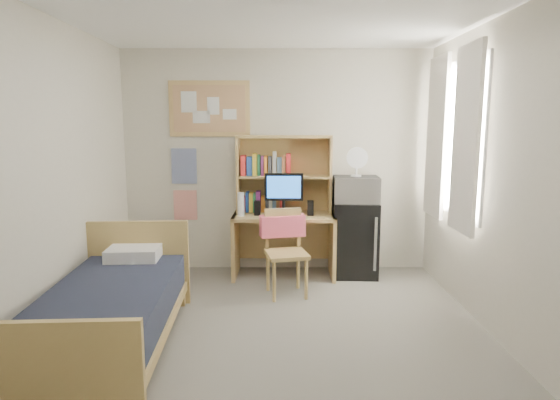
{
  "coord_description": "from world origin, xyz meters",
  "views": [
    {
      "loc": [
        0.03,
        -3.45,
        1.74
      ],
      "look_at": [
        0.04,
        1.2,
        0.99
      ],
      "focal_mm": 30.0,
      "sensor_mm": 36.0,
      "label": 1
    }
  ],
  "objects_px": {
    "bulletin_board": "(210,109)",
    "bed": "(111,318)",
    "desk_chair": "(287,253)",
    "microwave": "(356,189)",
    "monitor": "(284,195)",
    "desk": "(284,245)",
    "speaker_left": "(257,208)",
    "mini_fridge": "(354,238)",
    "desk_fan": "(356,163)",
    "speaker_right": "(310,208)"
  },
  "relations": [
    {
      "from": "bulletin_board",
      "to": "bed",
      "type": "bearing_deg",
      "value": -103.39
    },
    {
      "from": "desk_chair",
      "to": "bulletin_board",
      "type": "bearing_deg",
      "value": 121.66
    },
    {
      "from": "bulletin_board",
      "to": "desk_chair",
      "type": "xyz_separation_m",
      "value": [
        0.89,
        -0.93,
        -1.48
      ]
    },
    {
      "from": "microwave",
      "to": "bulletin_board",
      "type": "bearing_deg",
      "value": 173.71
    },
    {
      "from": "bulletin_board",
      "to": "desk_chair",
      "type": "height_order",
      "value": "bulletin_board"
    },
    {
      "from": "monitor",
      "to": "microwave",
      "type": "height_order",
      "value": "monitor"
    },
    {
      "from": "bulletin_board",
      "to": "microwave",
      "type": "relative_size",
      "value": 1.87
    },
    {
      "from": "desk",
      "to": "microwave",
      "type": "bearing_deg",
      "value": 2.1
    },
    {
      "from": "bulletin_board",
      "to": "monitor",
      "type": "bearing_deg",
      "value": -22.29
    },
    {
      "from": "desk",
      "to": "microwave",
      "type": "distance_m",
      "value": 1.05
    },
    {
      "from": "desk_chair",
      "to": "monitor",
      "type": "relative_size",
      "value": 1.92
    },
    {
      "from": "speaker_left",
      "to": "microwave",
      "type": "distance_m",
      "value": 1.14
    },
    {
      "from": "bed",
      "to": "microwave",
      "type": "relative_size",
      "value": 3.65
    },
    {
      "from": "desk_chair",
      "to": "mini_fridge",
      "type": "distance_m",
      "value": 1.04
    },
    {
      "from": "mini_fridge",
      "to": "desk_fan",
      "type": "distance_m",
      "value": 0.87
    },
    {
      "from": "microwave",
      "to": "desk_fan",
      "type": "distance_m",
      "value": 0.29
    },
    {
      "from": "bed",
      "to": "speaker_right",
      "type": "bearing_deg",
      "value": 43.48
    },
    {
      "from": "bed",
      "to": "monitor",
      "type": "height_order",
      "value": "monitor"
    },
    {
      "from": "mini_fridge",
      "to": "desk",
      "type": "bearing_deg",
      "value": -174.45
    },
    {
      "from": "desk",
      "to": "mini_fridge",
      "type": "relative_size",
      "value": 1.34
    },
    {
      "from": "desk",
      "to": "speaker_left",
      "type": "height_order",
      "value": "speaker_left"
    },
    {
      "from": "desk",
      "to": "desk_fan",
      "type": "bearing_deg",
      "value": 2.1
    },
    {
      "from": "bed",
      "to": "microwave",
      "type": "xyz_separation_m",
      "value": [
        2.18,
        1.82,
        0.76
      ]
    },
    {
      "from": "speaker_left",
      "to": "microwave",
      "type": "height_order",
      "value": "microwave"
    },
    {
      "from": "mini_fridge",
      "to": "monitor",
      "type": "relative_size",
      "value": 1.89
    },
    {
      "from": "desk",
      "to": "bed",
      "type": "xyz_separation_m",
      "value": [
        -1.36,
        -1.81,
        -0.11
      ]
    },
    {
      "from": "mini_fridge",
      "to": "bulletin_board",
      "type": "bearing_deg",
      "value": 174.38
    },
    {
      "from": "desk",
      "to": "desk_chair",
      "type": "height_order",
      "value": "desk_chair"
    },
    {
      "from": "bulletin_board",
      "to": "desk_fan",
      "type": "relative_size",
      "value": 3.19
    },
    {
      "from": "desk",
      "to": "speaker_right",
      "type": "distance_m",
      "value": 0.54
    },
    {
      "from": "bulletin_board",
      "to": "monitor",
      "type": "height_order",
      "value": "bulletin_board"
    },
    {
      "from": "desk_chair",
      "to": "monitor",
      "type": "distance_m",
      "value": 0.77
    },
    {
      "from": "speaker_right",
      "to": "bed",
      "type": "bearing_deg",
      "value": -132.62
    },
    {
      "from": "speaker_left",
      "to": "speaker_right",
      "type": "height_order",
      "value": "speaker_right"
    },
    {
      "from": "speaker_right",
      "to": "desk_fan",
      "type": "height_order",
      "value": "desk_fan"
    },
    {
      "from": "bulletin_board",
      "to": "microwave",
      "type": "distance_m",
      "value": 1.93
    },
    {
      "from": "speaker_right",
      "to": "microwave",
      "type": "bearing_deg",
      "value": 9.86
    },
    {
      "from": "mini_fridge",
      "to": "monitor",
      "type": "xyz_separation_m",
      "value": [
        -0.82,
        -0.09,
        0.52
      ]
    },
    {
      "from": "monitor",
      "to": "speaker_right",
      "type": "relative_size",
      "value": 2.73
    },
    {
      "from": "speaker_left",
      "to": "monitor",
      "type": "bearing_deg",
      "value": -0.0
    },
    {
      "from": "monitor",
      "to": "mini_fridge",
      "type": "bearing_deg",
      "value": 7.65
    },
    {
      "from": "desk_chair",
      "to": "speaker_left",
      "type": "relative_size",
      "value": 5.37
    },
    {
      "from": "bulletin_board",
      "to": "desk_chair",
      "type": "relative_size",
      "value": 1.06
    },
    {
      "from": "speaker_left",
      "to": "desk",
      "type": "bearing_deg",
      "value": 11.31
    },
    {
      "from": "mini_fridge",
      "to": "monitor",
      "type": "bearing_deg",
      "value": -170.29
    },
    {
      "from": "desk_chair",
      "to": "mini_fridge",
      "type": "height_order",
      "value": "desk_chair"
    },
    {
      "from": "bulletin_board",
      "to": "desk_fan",
      "type": "height_order",
      "value": "bulletin_board"
    },
    {
      "from": "monitor",
      "to": "speaker_left",
      "type": "height_order",
      "value": "monitor"
    },
    {
      "from": "desk_chair",
      "to": "microwave",
      "type": "distance_m",
      "value": 1.17
    },
    {
      "from": "mini_fridge",
      "to": "speaker_left",
      "type": "bearing_deg",
      "value": -172.33
    }
  ]
}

